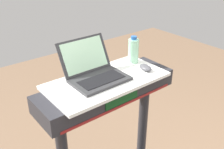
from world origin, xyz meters
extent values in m
cylinder|color=#28282D|center=(0.34, 0.70, 0.62)|extent=(0.07, 0.07, 0.93)
cube|color=#28282D|center=(0.00, 0.70, 1.14)|extent=(0.90, 0.28, 0.11)
cube|color=#0C3F19|center=(0.00, 0.56, 1.14)|extent=(0.24, 0.01, 0.06)
cube|color=maroon|center=(0.00, 0.56, 1.09)|extent=(0.81, 0.00, 0.02)
cube|color=white|center=(0.00, 0.70, 1.20)|extent=(0.74, 0.37, 0.02)
cube|color=#2D2D30|center=(-0.05, 0.70, 1.22)|extent=(0.33, 0.22, 0.02)
cube|color=black|center=(-0.05, 0.69, 1.23)|extent=(0.27, 0.12, 0.00)
cube|color=#2D2D30|center=(-0.05, 0.86, 1.33)|extent=(0.33, 0.11, 0.20)
cube|color=#B2E0B7|center=(-0.05, 0.86, 1.33)|extent=(0.29, 0.09, 0.17)
ellipsoid|color=#4C4C51|center=(0.27, 0.64, 1.23)|extent=(0.07, 0.11, 0.03)
cylinder|color=#9EDBB2|center=(0.29, 0.79, 1.30)|extent=(0.07, 0.07, 0.16)
cylinder|color=#2659A5|center=(0.29, 0.79, 1.39)|extent=(0.04, 0.04, 0.02)
camera|label=1|loc=(-0.85, -0.42, 1.96)|focal=42.09mm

